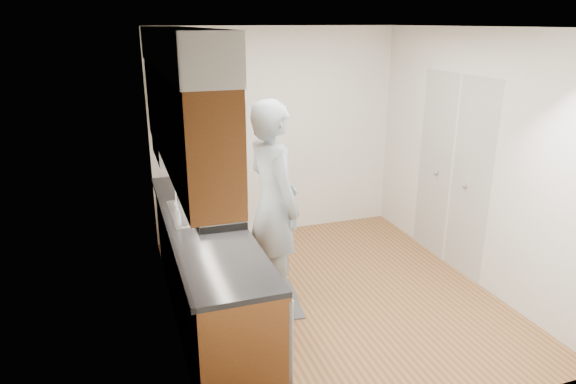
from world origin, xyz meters
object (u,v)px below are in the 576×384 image
object	(u,v)px
soda_can	(210,190)
person	(273,192)
soap_bottle_a	(183,186)
soap_bottle_c	(200,178)
dish_rack	(221,221)
soap_bottle_b	(202,179)

from	to	relation	value
soda_can	person	bearing A→B (deg)	-48.20
soap_bottle_a	soap_bottle_c	world-z (taller)	soap_bottle_a
soap_bottle_a	dish_rack	bearing A→B (deg)	-75.70
person	soap_bottle_a	size ratio (longest dim) A/B	8.86
soap_bottle_a	soda_can	bearing A→B (deg)	-4.58
soap_bottle_c	dish_rack	world-z (taller)	soap_bottle_c
soap_bottle_b	soda_can	size ratio (longest dim) A/B	1.65
person	soap_bottle_c	xyz separation A→B (m)	(-0.52, 0.86, -0.07)
soda_can	soap_bottle_c	bearing A→B (deg)	97.62
soap_bottle_a	person	bearing A→B (deg)	-36.95
soap_bottle_c	dish_rack	xyz separation A→B (m)	(-0.01, -1.10, -0.06)
soap_bottle_a	dish_rack	world-z (taller)	soap_bottle_a
soap_bottle_a	soap_bottle_c	size ratio (longest dim) A/B	1.40
person	soap_bottle_b	xyz separation A→B (m)	(-0.51, 0.78, -0.06)
soap_bottle_b	soda_can	xyz separation A→B (m)	(0.03, -0.25, -0.04)
dish_rack	soap_bottle_c	bearing A→B (deg)	91.83
soap_bottle_c	soda_can	xyz separation A→B (m)	(0.04, -0.33, -0.03)
soap_bottle_c	dish_rack	distance (m)	1.10
soap_bottle_c	soda_can	size ratio (longest dim) A/B	1.46
person	soda_can	xyz separation A→B (m)	(-0.47, 0.53, -0.10)
person	soap_bottle_a	bearing A→B (deg)	42.35
soap_bottle_a	soap_bottle_b	bearing A→B (deg)	46.01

